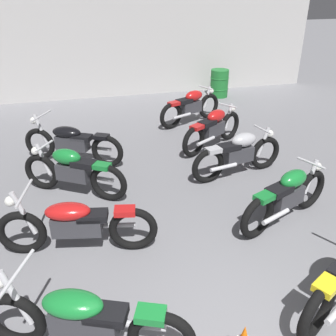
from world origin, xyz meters
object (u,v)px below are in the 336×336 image
object	(u,v)px
motorcycle_left_row_1	(76,224)
motorcycle_right_row_4	(191,106)
motorcycle_right_row_2	(239,153)
motorcycle_right_row_3	(213,128)
motorcycle_left_row_2	(73,171)
motorcycle_left_row_0	(84,320)
oil_drum	(219,83)
motorcycle_left_row_3	(72,142)
motorcycle_right_row_1	(287,195)

from	to	relation	value
motorcycle_left_row_1	motorcycle_right_row_4	distance (m)	5.45
motorcycle_right_row_2	motorcycle_right_row_3	size ratio (longest dim) A/B	1.13
motorcycle_left_row_2	motorcycle_right_row_2	size ratio (longest dim) A/B	0.88
motorcycle_left_row_0	motorcycle_left_row_1	bearing A→B (deg)	90.19
motorcycle_right_row_4	motorcycle_right_row_2	bearing A→B (deg)	-90.51
motorcycle_left_row_1	oil_drum	xyz separation A→B (m)	(4.71, 6.61, -0.03)
motorcycle_left_row_3	motorcycle_right_row_4	world-z (taller)	motorcycle_left_row_3
motorcycle_left_row_2	motorcycle_right_row_4	size ratio (longest dim) A/B	0.93
motorcycle_left_row_0	motorcycle_right_row_2	xyz separation A→B (m)	(3.05, 3.14, 0.01)
motorcycle_left_row_0	motorcycle_right_row_3	world-z (taller)	motorcycle_left_row_0
motorcycle_left_row_3	motorcycle_right_row_4	xyz separation A→B (m)	(3.04, 1.61, 0.01)
motorcycle_right_row_1	motorcycle_right_row_4	size ratio (longest dim) A/B	1.01
motorcycle_right_row_3	oil_drum	world-z (taller)	motorcycle_right_row_3
motorcycle_left_row_1	motorcycle_right_row_3	xyz separation A→B (m)	(3.07, 2.88, 0.01)
motorcycle_left_row_0	oil_drum	bearing A→B (deg)	60.30
motorcycle_left_row_3	motorcycle_right_row_4	size ratio (longest dim) A/B	1.05
motorcycle_left_row_0	motorcycle_left_row_3	xyz separation A→B (m)	(0.03, 4.52, 0.00)
motorcycle_right_row_2	motorcycle_left_row_0	bearing A→B (deg)	-134.12
motorcycle_left_row_1	motorcycle_left_row_3	size ratio (longest dim) A/B	1.10
motorcycle_left_row_1	motorcycle_right_row_2	bearing A→B (deg)	26.33
motorcycle_left_row_2	motorcycle_right_row_1	world-z (taller)	same
motorcycle_left_row_2	motorcycle_right_row_2	world-z (taller)	same
motorcycle_right_row_2	oil_drum	bearing A→B (deg)	72.03
motorcycle_left_row_3	oil_drum	distance (m)	5.98
motorcycle_left_row_1	motorcycle_right_row_2	xyz separation A→B (m)	(3.05, 1.51, 0.01)
motorcycle_left_row_2	motorcycle_left_row_3	size ratio (longest dim) A/B	0.89
motorcycle_right_row_2	motorcycle_right_row_3	xyz separation A→B (m)	(0.02, 1.37, 0.00)
motorcycle_left_row_1	motorcycle_left_row_2	world-z (taller)	motorcycle_left_row_1
motorcycle_left_row_0	oil_drum	world-z (taller)	motorcycle_left_row_0
motorcycle_right_row_3	motorcycle_left_row_0	bearing A→B (deg)	-124.19
motorcycle_left_row_2	oil_drum	bearing A→B (deg)	47.03
motorcycle_left_row_2	motorcycle_right_row_1	xyz separation A→B (m)	(3.11, -1.66, 0.00)
motorcycle_right_row_1	oil_drum	distance (m)	6.88
motorcycle_left_row_2	motorcycle_right_row_4	world-z (taller)	same
motorcycle_right_row_3	motorcycle_right_row_2	bearing A→B (deg)	-90.63
motorcycle_left_row_1	motorcycle_right_row_3	world-z (taller)	motorcycle_left_row_1
motorcycle_left_row_0	motorcycle_left_row_3	bearing A→B (deg)	89.63
motorcycle_left_row_3	motorcycle_left_row_1	bearing A→B (deg)	-90.69
motorcycle_left_row_0	oil_drum	distance (m)	9.49
motorcycle_left_row_2	motorcycle_right_row_1	bearing A→B (deg)	-28.04
motorcycle_left_row_0	motorcycle_left_row_3	distance (m)	4.52
motorcycle_left_row_2	motorcycle_right_row_4	distance (m)	4.23
motorcycle_right_row_2	motorcycle_left_row_3	bearing A→B (deg)	155.48
motorcycle_right_row_1	motorcycle_right_row_2	world-z (taller)	same
motorcycle_left_row_0	motorcycle_right_row_4	distance (m)	6.85
motorcycle_right_row_1	motorcycle_right_row_4	distance (m)	4.58
motorcycle_left_row_3	motorcycle_right_row_3	xyz separation A→B (m)	(3.03, -0.01, 0.01)
motorcycle_right_row_1	motorcycle_right_row_3	size ratio (longest dim) A/B	1.07
motorcycle_left_row_0	motorcycle_left_row_3	size ratio (longest dim) A/B	1.05
motorcycle_left_row_3	motorcycle_right_row_3	distance (m)	3.03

